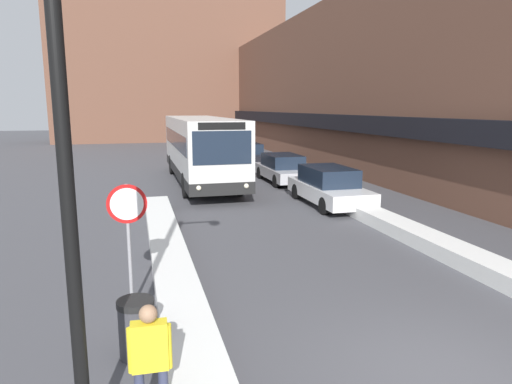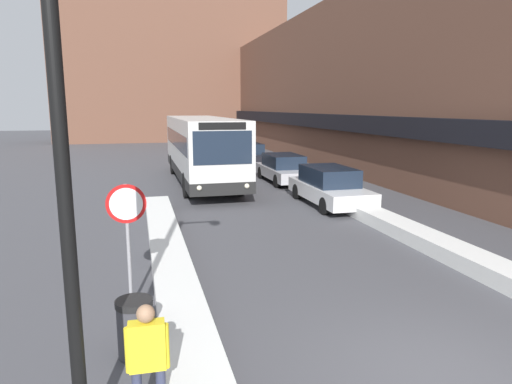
# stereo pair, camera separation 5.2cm
# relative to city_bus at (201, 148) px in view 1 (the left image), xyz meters

# --- Properties ---
(ground_plane) EXTENTS (160.00, 160.00, 0.00)m
(ground_plane) POSITION_rel_city_bus_xyz_m (1.04, -18.39, -1.84)
(ground_plane) COLOR #47474C
(building_row_right) EXTENTS (5.50, 60.00, 10.54)m
(building_row_right) POSITION_rel_city_bus_xyz_m (11.02, 5.61, 3.41)
(building_row_right) COLOR brown
(building_row_right) RESTS_ON ground_plane
(building_backdrop_far) EXTENTS (26.00, 8.00, 19.27)m
(building_backdrop_far) POSITION_rel_city_bus_xyz_m (1.04, 32.62, 7.79)
(building_backdrop_far) COLOR brown
(building_backdrop_far) RESTS_ON ground_plane
(snow_bank_left) EXTENTS (0.90, 16.25, 0.40)m
(snow_bank_left) POSITION_rel_city_bus_xyz_m (-2.56, -13.29, -1.65)
(snow_bank_left) COLOR silver
(snow_bank_left) RESTS_ON ground_plane
(snow_bank_right) EXTENTS (0.90, 18.32, 0.41)m
(snow_bank_right) POSITION_rel_city_bus_xyz_m (4.64, -12.25, -1.64)
(snow_bank_right) COLOR silver
(snow_bank_right) RESTS_ON ground_plane
(city_bus) EXTENTS (2.69, 12.27, 3.39)m
(city_bus) POSITION_rel_city_bus_xyz_m (0.00, 0.00, 0.00)
(city_bus) COLOR silver
(city_bus) RESTS_ON ground_plane
(parked_car_front) EXTENTS (1.90, 4.89, 1.54)m
(parked_car_front) POSITION_rel_city_bus_xyz_m (4.24, -6.69, -1.07)
(parked_car_front) COLOR silver
(parked_car_front) RESTS_ON ground_plane
(parked_car_middle) EXTENTS (1.91, 4.86, 1.47)m
(parked_car_middle) POSITION_rel_city_bus_xyz_m (4.24, -0.75, -1.10)
(parked_car_middle) COLOR #B7B7BC
(parked_car_middle) RESTS_ON ground_plane
(parked_car_back) EXTENTS (1.82, 4.85, 1.48)m
(parked_car_back) POSITION_rel_city_bus_xyz_m (4.24, 6.99, -1.11)
(parked_car_back) COLOR black
(parked_car_back) RESTS_ON ground_plane
(stop_sign) EXTENTS (0.76, 0.08, 2.49)m
(stop_sign) POSITION_rel_city_bus_xyz_m (-3.47, -14.65, -0.03)
(stop_sign) COLOR gray
(stop_sign) RESTS_ON ground_plane
(street_lamp) EXTENTS (1.46, 0.36, 6.51)m
(street_lamp) POSITION_rel_city_bus_xyz_m (-3.70, -18.49, 2.18)
(street_lamp) COLOR black
(street_lamp) RESTS_ON ground_plane
(pedestrian) EXTENTS (0.53, 0.22, 1.62)m
(pedestrian) POSITION_rel_city_bus_xyz_m (-3.21, -18.31, -0.87)
(pedestrian) COLOR #333851
(pedestrian) RESTS_ON ground_plane
(trash_bin) EXTENTS (0.59, 0.59, 0.95)m
(trash_bin) POSITION_rel_city_bus_xyz_m (-3.38, -16.54, -1.36)
(trash_bin) COLOR #38383D
(trash_bin) RESTS_ON ground_plane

